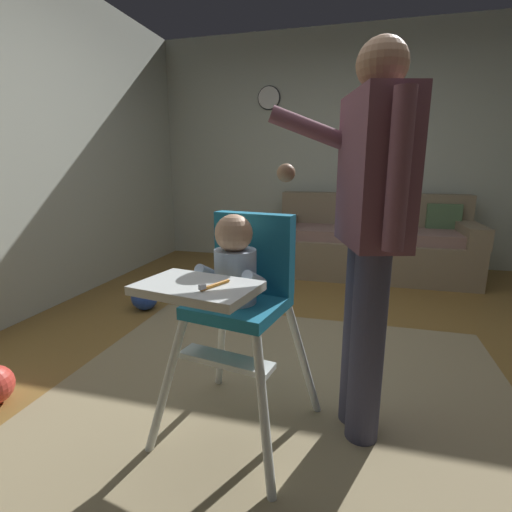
{
  "coord_description": "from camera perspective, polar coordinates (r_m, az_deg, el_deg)",
  "views": [
    {
      "loc": [
        0.26,
        -2.13,
        1.16
      ],
      "look_at": [
        -0.11,
        -0.73,
        0.81
      ],
      "focal_mm": 26.63,
      "sensor_mm": 36.0,
      "label": 1
    }
  ],
  "objects": [
    {
      "name": "area_rug",
      "position": [
        2.04,
        3.29,
        -21.09
      ],
      "size": [
        2.38,
        2.25,
        0.01
      ],
      "primitive_type": "cube",
      "color": "#91815F",
      "rests_on": "ground"
    },
    {
      "name": "couch",
      "position": [
        4.34,
        16.96,
        1.77
      ],
      "size": [
        2.07,
        0.86,
        0.86
      ],
      "rotation": [
        0.0,
        0.0,
        -1.57
      ],
      "color": "#807057",
      "rests_on": "ground"
    },
    {
      "name": "wall_far",
      "position": [
        4.79,
        12.17,
        15.28
      ],
      "size": [
        5.15,
        0.06,
        2.69
      ],
      "primitive_type": "cube",
      "color": "#B4BBAC",
      "rests_on": "ground"
    },
    {
      "name": "ground",
      "position": [
        2.46,
        7.13,
        -16.18
      ],
      "size": [
        5.95,
        6.84,
        0.1
      ],
      "primitive_type": "cube",
      "color": "olive"
    },
    {
      "name": "wall_clock",
      "position": [
        4.92,
        1.96,
        22.65
      ],
      "size": [
        0.28,
        0.04,
        0.28
      ],
      "color": "white"
    },
    {
      "name": "high_chair",
      "position": [
        1.57,
        -2.71,
        -4.24
      ],
      "size": [
        0.7,
        0.8,
        0.98
      ],
      "rotation": [
        0.0,
        0.0,
        -1.76
      ],
      "color": "white",
      "rests_on": "ground"
    },
    {
      "name": "adult_standing",
      "position": [
        1.58,
        16.65,
        3.93
      ],
      "size": [
        0.6,
        0.49,
        1.61
      ],
      "rotation": [
        0.0,
        0.0,
        -2.86
      ],
      "color": "#3C3B52",
      "rests_on": "ground"
    },
    {
      "name": "wall_left",
      "position": [
        3.46,
        -31.63,
        14.53
      ],
      "size": [
        0.06,
        5.84,
        2.69
      ],
      "primitive_type": "cube",
      "color": "#B5BBAD",
      "rests_on": "ground"
    },
    {
      "name": "toy_ball",
      "position": [
        3.27,
        -16.38,
        -5.89
      ],
      "size": [
        0.22,
        0.22,
        0.22
      ],
      "primitive_type": "sphere",
      "color": "#284CB7",
      "rests_on": "ground"
    }
  ]
}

